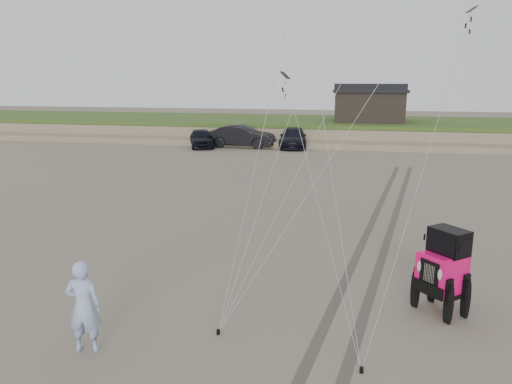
# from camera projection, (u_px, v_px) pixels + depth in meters

# --- Properties ---
(ground) EXTENTS (160.00, 160.00, 0.00)m
(ground) POSITION_uv_depth(u_px,v_px,m) (295.00, 340.00, 10.96)
(ground) COLOR #6B6054
(ground) RESTS_ON ground
(dune_ridge) EXTENTS (160.00, 14.25, 1.73)m
(dune_ridge) POSITION_uv_depth(u_px,v_px,m) (346.00, 130.00, 46.56)
(dune_ridge) COLOR #7A6B54
(dune_ridge) RESTS_ON ground
(cabin) EXTENTS (6.40, 5.40, 3.35)m
(cabin) POSITION_uv_depth(u_px,v_px,m) (370.00, 104.00, 45.14)
(cabin) COLOR black
(cabin) RESTS_ON dune_ridge
(truck_a) EXTENTS (3.32, 4.77, 1.51)m
(truck_a) POSITION_uv_depth(u_px,v_px,m) (201.00, 138.00, 41.01)
(truck_a) COLOR black
(truck_a) RESTS_ON ground
(truck_b) EXTENTS (5.54, 2.07, 1.81)m
(truck_b) POSITION_uv_depth(u_px,v_px,m) (241.00, 136.00, 40.98)
(truck_b) COLOR black
(truck_b) RESTS_ON ground
(truck_c) EXTENTS (2.73, 5.55, 1.55)m
(truck_c) POSITION_uv_depth(u_px,v_px,m) (293.00, 138.00, 41.02)
(truck_c) COLOR black
(truck_c) RESTS_ON ground
(jeep) EXTENTS (4.69, 4.50, 1.69)m
(jeep) POSITION_uv_depth(u_px,v_px,m) (441.00, 280.00, 12.07)
(jeep) COLOR #F20E66
(jeep) RESTS_ON ground
(man) EXTENTS (0.81, 0.60, 2.01)m
(man) POSITION_uv_depth(u_px,v_px,m) (84.00, 306.00, 10.34)
(man) COLOR #90A7DE
(man) RESTS_ON ground
(stake_main) EXTENTS (0.08, 0.08, 0.12)m
(stake_main) POSITION_uv_depth(u_px,v_px,m) (218.00, 332.00, 11.19)
(stake_main) COLOR black
(stake_main) RESTS_ON ground
(stake_aux) EXTENTS (0.08, 0.08, 0.12)m
(stake_aux) POSITION_uv_depth(u_px,v_px,m) (362.00, 370.00, 9.74)
(stake_aux) COLOR black
(stake_aux) RESTS_ON ground
(tire_tracks) EXTENTS (5.22, 29.74, 0.01)m
(tire_tracks) POSITION_uv_depth(u_px,v_px,m) (377.00, 235.00, 18.20)
(tire_tracks) COLOR #4C443D
(tire_tracks) RESTS_ON ground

